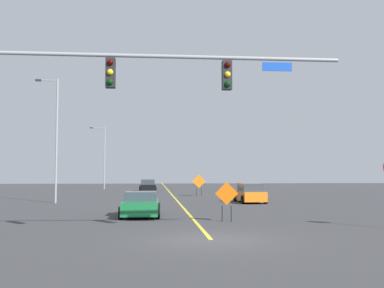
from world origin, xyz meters
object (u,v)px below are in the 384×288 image
object	(u,v)px
street_lamp_near_left	(103,155)
car_orange_passing	(250,193)
street_lamp_far_left	(55,135)
car_black_approaching	(148,186)
construction_sign_left_shoulder	(227,196)
traffic_signal_assembly	(110,90)
construction_sign_right_lane	(199,182)
car_green_mid	(141,205)

from	to	relation	value
street_lamp_near_left	car_orange_passing	size ratio (longest dim) A/B	2.00
street_lamp_far_left	car_orange_passing	size ratio (longest dim) A/B	2.22
car_black_approaching	street_lamp_near_left	bearing A→B (deg)	132.29
street_lamp_far_left	construction_sign_left_shoulder	distance (m)	18.35
traffic_signal_assembly	construction_sign_left_shoulder	distance (m)	8.66
construction_sign_right_lane	car_green_mid	distance (m)	20.83
car_green_mid	construction_sign_right_lane	bearing A→B (deg)	75.42
traffic_signal_assembly	construction_sign_right_lane	size ratio (longest dim) A/B	5.91
street_lamp_far_left	construction_sign_right_lane	world-z (taller)	street_lamp_far_left
traffic_signal_assembly	car_green_mid	world-z (taller)	traffic_signal_assembly
traffic_signal_assembly	car_orange_passing	xyz separation A→B (m)	(9.16, 19.07, -4.57)
car_green_mid	car_orange_passing	xyz separation A→B (m)	(8.27, 10.49, 0.09)
street_lamp_near_left	construction_sign_right_lane	size ratio (longest dim) A/B	4.10
car_black_approaching	car_orange_passing	bearing A→B (deg)	-69.41
traffic_signal_assembly	car_black_approaching	size ratio (longest dim) A/B	3.18
construction_sign_right_lane	car_green_mid	xyz separation A→B (m)	(-5.24, -20.15, -0.73)
traffic_signal_assembly	street_lamp_far_left	bearing A→B (deg)	107.02
street_lamp_near_left	car_orange_passing	xyz separation A→B (m)	(14.48, -28.76, -4.11)
construction_sign_left_shoulder	car_orange_passing	size ratio (longest dim) A/B	0.44
construction_sign_right_lane	car_orange_passing	size ratio (longest dim) A/B	0.49
street_lamp_near_left	car_orange_passing	distance (m)	32.46
street_lamp_far_left	car_black_approaching	size ratio (longest dim) A/B	2.45
street_lamp_near_left	car_black_approaching	world-z (taller)	street_lamp_near_left
street_lamp_near_left	construction_sign_left_shoulder	distance (m)	43.53
construction_sign_left_shoulder	car_orange_passing	bearing A→B (deg)	73.06
street_lamp_near_left	car_black_approaching	bearing A→B (deg)	-47.71
street_lamp_far_left	street_lamp_near_left	bearing A→B (deg)	88.55
construction_sign_right_lane	construction_sign_left_shoulder	xyz separation A→B (m)	(-1.04, -23.01, -0.14)
construction_sign_left_shoulder	car_black_approaching	bearing A→B (deg)	96.71
construction_sign_right_lane	street_lamp_near_left	bearing A→B (deg)	120.95
construction_sign_right_lane	car_black_approaching	size ratio (longest dim) A/B	0.54
car_green_mid	car_orange_passing	world-z (taller)	car_orange_passing
car_orange_passing	construction_sign_left_shoulder	bearing A→B (deg)	-106.94
traffic_signal_assembly	car_green_mid	bearing A→B (deg)	84.10
street_lamp_near_left	traffic_signal_assembly	bearing A→B (deg)	-83.64
street_lamp_far_left	construction_sign_left_shoulder	bearing A→B (deg)	-51.55
construction_sign_left_shoulder	car_green_mid	size ratio (longest dim) A/B	0.48
traffic_signal_assembly	car_black_approaching	xyz separation A→B (m)	(0.95, 40.93, -4.61)
construction_sign_right_lane	car_black_approaching	xyz separation A→B (m)	(-5.18, 12.21, -0.68)
car_orange_passing	street_lamp_far_left	bearing A→B (deg)	177.51
construction_sign_left_shoulder	traffic_signal_assembly	bearing A→B (deg)	-131.69
car_black_approaching	car_green_mid	bearing A→B (deg)	-90.11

